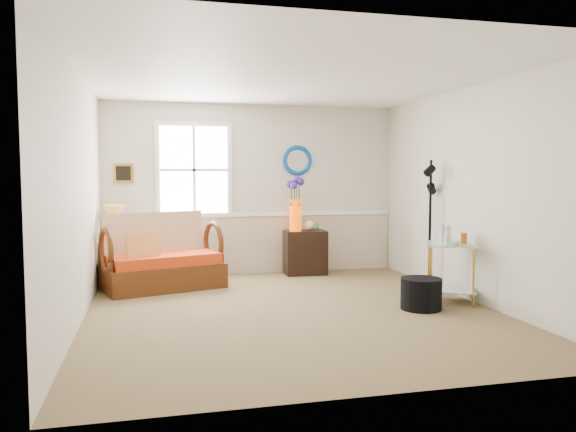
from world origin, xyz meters
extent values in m
cube|color=olive|center=(0.00, 0.00, 0.00)|extent=(4.50, 5.00, 0.01)
cube|color=white|center=(0.00, 0.00, 2.60)|extent=(4.50, 5.00, 0.01)
cube|color=beige|center=(0.00, 2.50, 1.30)|extent=(4.50, 0.01, 2.60)
cube|color=beige|center=(0.00, -2.50, 1.30)|extent=(4.50, 0.01, 2.60)
cube|color=beige|center=(-2.25, 0.00, 1.30)|extent=(0.01, 5.00, 2.60)
cube|color=beige|center=(2.25, 0.00, 1.30)|extent=(0.01, 5.00, 2.60)
cube|color=#C1AC8E|center=(0.00, 2.48, 0.45)|extent=(4.46, 0.02, 0.90)
cube|color=white|center=(0.00, 2.47, 0.92)|extent=(4.46, 0.04, 0.06)
cube|color=#B7812B|center=(-1.92, 2.48, 1.55)|extent=(0.28, 0.03, 0.28)
torus|color=#0361B3|center=(0.70, 2.48, 1.75)|extent=(0.47, 0.07, 0.47)
imported|color=#4F7D32|center=(-1.92, 2.12, 0.68)|extent=(0.39, 0.41, 0.26)
cylinder|color=black|center=(1.45, -0.27, 0.18)|extent=(0.58, 0.58, 0.36)
camera|label=1|loc=(-1.50, -6.05, 1.55)|focal=35.00mm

